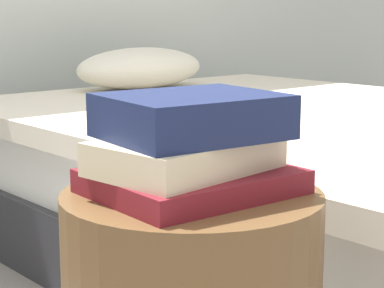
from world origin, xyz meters
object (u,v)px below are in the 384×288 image
(bed, at_px, (294,181))
(book_navy, at_px, (193,116))
(book_maroon, at_px, (193,182))
(book_cream, at_px, (186,155))

(bed, xyz_separation_m, book_navy, (-1.06, -0.72, 0.39))
(bed, height_order, book_navy, book_navy)
(book_maroon, relative_size, book_navy, 1.15)
(book_maroon, height_order, book_navy, book_navy)
(book_maroon, bearing_deg, bed, 37.67)
(book_maroon, bearing_deg, book_navy, 55.03)
(bed, distance_m, book_maroon, 1.32)
(book_cream, height_order, book_navy, book_navy)
(book_maroon, xyz_separation_m, book_navy, (0.00, 0.01, 0.09))
(book_cream, bearing_deg, bed, 28.06)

